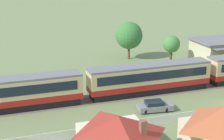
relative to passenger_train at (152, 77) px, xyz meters
name	(u,v)px	position (x,y,z in m)	size (l,w,h in m)	color
ground_plane	(121,95)	(-4.30, 0.45, -2.29)	(600.00, 600.00, 0.00)	#707F51
passenger_train	(152,77)	(0.00, 0.00, 0.00)	(55.30, 2.93, 4.13)	#AD1E19
railway_track	(155,92)	(0.65, 0.00, -2.28)	(109.94, 3.60, 0.04)	#665B51
cottage_red_roof	(118,140)	(-10.55, -15.63, 0.18)	(6.54, 7.78, 4.75)	beige
cottage_terracotta_roof	(224,131)	(-0.90, -17.47, 0.37)	(6.74, 6.30, 5.13)	beige
picket_fence_front	(81,133)	(-12.53, -9.59, -1.77)	(33.50, 0.06, 1.05)	white
parked_car_grey	(155,106)	(-2.27, -5.91, -1.68)	(4.48, 2.38, 1.27)	gray
yard_tree_0	(171,44)	(9.54, 12.19, 1.29)	(3.08, 3.08, 5.17)	#4C3823
yard_tree_1	(129,35)	(3.55, 17.73, 2.23)	(5.11, 5.11, 7.08)	brown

